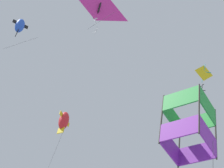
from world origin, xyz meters
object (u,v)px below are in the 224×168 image
at_px(kite_box_highest, 189,126).
at_px(kite_diamond_near_right, 204,73).
at_px(kite_delta_far_centre, 99,7).
at_px(kite_fish_upper_right, 64,121).
at_px(kite_fish_low_drifter, 20,26).

bearing_deg(kite_box_highest, kite_diamond_near_right, 4.16).
relative_size(kite_box_highest, kite_diamond_near_right, 2.87).
distance_m(kite_box_highest, kite_delta_far_centre, 13.40).
distance_m(kite_fish_upper_right, kite_box_highest, 15.06).
bearing_deg(kite_diamond_near_right, kite_fish_low_drifter, 158.23).
bearing_deg(kite_delta_far_centre, kite_diamond_near_right, 8.18).
distance_m(kite_delta_far_centre, kite_fish_low_drifter, 7.27).
relative_size(kite_box_highest, kite_delta_far_centre, 1.42).
distance_m(kite_box_highest, kite_diamond_near_right, 17.65).
bearing_deg(kite_fish_low_drifter, kite_box_highest, -56.83).
relative_size(kite_fish_upper_right, kite_box_highest, 0.77).
distance_m(kite_fish_low_drifter, kite_diamond_near_right, 14.50).
bearing_deg(kite_fish_low_drifter, kite_diamond_near_right, -15.27).
relative_size(kite_delta_far_centre, kite_diamond_near_right, 2.02).
relative_size(kite_box_highest, kite_fish_low_drifter, 1.28).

